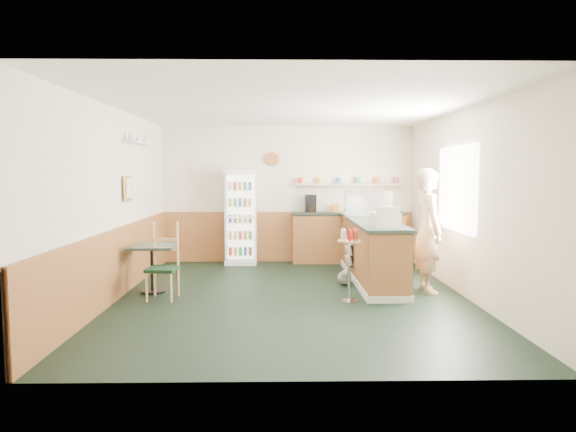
{
  "coord_description": "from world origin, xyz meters",
  "views": [
    {
      "loc": [
        -0.18,
        -7.26,
        1.79
      ],
      "look_at": [
        -0.03,
        0.6,
        1.12
      ],
      "focal_mm": 32.0,
      "sensor_mm": 36.0,
      "label": 1
    }
  ],
  "objects_px": {
    "display_case": "(367,205)",
    "shopkeeper": "(428,231)",
    "cafe_table": "(153,259)",
    "cash_register": "(385,220)",
    "cafe_chair": "(164,259)",
    "drinks_fridge": "(241,217)",
    "condiment_stand": "(349,254)"
  },
  "relations": [
    {
      "from": "cafe_table",
      "to": "display_case",
      "type": "bearing_deg",
      "value": 19.69
    },
    {
      "from": "drinks_fridge",
      "to": "cafe_table",
      "type": "xyz_separation_m",
      "value": [
        -1.13,
        -2.43,
        -0.42
      ]
    },
    {
      "from": "cash_register",
      "to": "cafe_table",
      "type": "bearing_deg",
      "value": 171.87
    },
    {
      "from": "cafe_chair",
      "to": "display_case",
      "type": "bearing_deg",
      "value": 30.89
    },
    {
      "from": "display_case",
      "to": "cafe_table",
      "type": "relative_size",
      "value": 1.13
    },
    {
      "from": "shopkeeper",
      "to": "cafe_chair",
      "type": "distance_m",
      "value": 3.9
    },
    {
      "from": "display_case",
      "to": "cafe_chair",
      "type": "distance_m",
      "value": 3.59
    },
    {
      "from": "drinks_fridge",
      "to": "cafe_chair",
      "type": "bearing_deg",
      "value": -108.1
    },
    {
      "from": "cafe_table",
      "to": "shopkeeper",
      "type": "bearing_deg",
      "value": -0.42
    },
    {
      "from": "display_case",
      "to": "cafe_chair",
      "type": "xyz_separation_m",
      "value": [
        -3.17,
        -1.54,
        -0.67
      ]
    },
    {
      "from": "drinks_fridge",
      "to": "cafe_table",
      "type": "relative_size",
      "value": 2.59
    },
    {
      "from": "cash_register",
      "to": "shopkeeper",
      "type": "relative_size",
      "value": 0.2
    },
    {
      "from": "display_case",
      "to": "cash_register",
      "type": "distance_m",
      "value": 1.51
    },
    {
      "from": "display_case",
      "to": "shopkeeper",
      "type": "bearing_deg",
      "value": -60.69
    },
    {
      "from": "drinks_fridge",
      "to": "display_case",
      "type": "distance_m",
      "value": 2.59
    },
    {
      "from": "drinks_fridge",
      "to": "condiment_stand",
      "type": "relative_size",
      "value": 1.84
    },
    {
      "from": "drinks_fridge",
      "to": "display_case",
      "type": "relative_size",
      "value": 2.29
    },
    {
      "from": "cafe_table",
      "to": "cafe_chair",
      "type": "bearing_deg",
      "value": -54.39
    },
    {
      "from": "condiment_stand",
      "to": "shopkeeper",
      "type": "bearing_deg",
      "value": 24.11
    },
    {
      "from": "drinks_fridge",
      "to": "shopkeeper",
      "type": "xyz_separation_m",
      "value": [
        2.97,
        -2.46,
        0.0
      ]
    },
    {
      "from": "shopkeeper",
      "to": "cafe_table",
      "type": "xyz_separation_m",
      "value": [
        -4.1,
        0.03,
        -0.42
      ]
    },
    {
      "from": "cash_register",
      "to": "condiment_stand",
      "type": "xyz_separation_m",
      "value": [
        -0.56,
        -0.3,
        -0.44
      ]
    },
    {
      "from": "cash_register",
      "to": "cafe_chair",
      "type": "xyz_separation_m",
      "value": [
        -3.17,
        -0.03,
        -0.55
      ]
    },
    {
      "from": "drinks_fridge",
      "to": "shopkeeper",
      "type": "relative_size",
      "value": 1.0
    },
    {
      "from": "drinks_fridge",
      "to": "display_case",
      "type": "height_order",
      "value": "drinks_fridge"
    },
    {
      "from": "shopkeeper",
      "to": "display_case",
      "type": "bearing_deg",
      "value": 27.72
    },
    {
      "from": "shopkeeper",
      "to": "cash_register",
      "type": "bearing_deg",
      "value": 108.85
    },
    {
      "from": "condiment_stand",
      "to": "cafe_table",
      "type": "distance_m",
      "value": 2.91
    },
    {
      "from": "shopkeeper",
      "to": "cafe_table",
      "type": "height_order",
      "value": "shopkeeper"
    },
    {
      "from": "drinks_fridge",
      "to": "shopkeeper",
      "type": "height_order",
      "value": "shopkeeper"
    },
    {
      "from": "condiment_stand",
      "to": "drinks_fridge",
      "type": "bearing_deg",
      "value": 119.41
    },
    {
      "from": "display_case",
      "to": "cash_register",
      "type": "bearing_deg",
      "value": -90.0
    }
  ]
}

